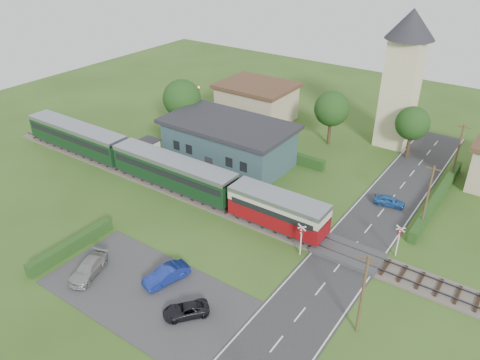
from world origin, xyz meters
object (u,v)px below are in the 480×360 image
Objects in this scene: crossing_signal_far at (399,237)px; station_building at (228,142)px; crossing_signal_near at (301,235)px; car_park_dark at (186,310)px; car_on_road at (389,201)px; equipment_hut at (149,149)px; car_park_silver at (88,268)px; pedestrian_near at (249,192)px; house_west at (257,101)px; car_park_blue at (166,275)px; train at (152,164)px; church_tower at (404,69)px; pedestrian_far at (166,162)px.

station_building is at bearing 164.37° from crossing_signal_far.
car_park_dark is (-3.56, -11.68, -1.57)m from crossing_signal_near.
car_on_road is (-3.44, 8.00, -1.55)m from crossing_signal_far.
equipment_hut reaches higher than car_park_silver.
equipment_hut reaches higher than pedestrian_near.
equipment_hut is 20.05m from house_west.
car_on_road is at bearing -129.30° from pedestrian_near.
car_park_blue reaches higher than car_park_dark.
car_park_blue is at bearing -42.44° from train.
house_west reaches higher than car_park_blue.
equipment_hut is 0.63× the size of car_park_blue.
crossing_signal_far is (28.60, -20.61, -0.65)m from house_west.
equipment_hut is 27.11m from car_park_dark.
car_park_blue is 14.56m from pedestrian_near.
pedestrian_far is (-19.53, -23.52, -8.97)m from church_tower.
car_park_silver is (7.15, -15.26, -1.46)m from train.
pedestrian_far is (0.47, -20.52, -1.54)m from house_west.
car_park_silver is (-17.25, -25.65, 0.12)m from car_on_road.
church_tower is at bearing 48.59° from station_building.
pedestrian_far is at bearing -11.71° from equipment_hut.
house_west is 37.81m from car_park_blue.
house_west reaches higher than pedestrian_far.
crossing_signal_far is (7.20, 4.80, 0.00)m from crossing_signal_near.
church_tower is at bearing 54.95° from car_park_silver.
crossing_signal_far reaches higher than equipment_hut.
station_building is 23.89m from church_tower.
train is 13.18× the size of crossing_signal_far.
pedestrian_near is (-8.83, 4.82, -0.89)m from crossing_signal_near.
crossing_signal_far is 27.24m from car_park_silver.
house_west is 3.30× the size of crossing_signal_far.
house_west is 3.38× the size of car_on_road.
crossing_signal_near is 1.02× the size of car_on_road.
station_building is at bearing 83.60° from car_on_road.
train reaches higher than crossing_signal_far.
train is at bearing 102.70° from car_on_road.
equipment_hut is 31.61m from crossing_signal_far.
house_west is (-0.75, 23.00, 0.61)m from train.
equipment_hut is 33.48m from church_tower.
car_park_blue is (13.96, -35.08, -2.04)m from house_west.
equipment_hut is at bearing 15.41° from pedestrian_near.
car_park_blue is at bearing -66.96° from station_building.
crossing_signal_far reaches higher than pedestrian_far.
church_tower reaches higher than station_building.
station_building reaches higher than crossing_signal_near.
car_park_blue is (-7.44, -9.67, -1.39)m from crossing_signal_near.
train is 33.33m from church_tower.
car_park_blue is at bearing -135.32° from crossing_signal_far.
church_tower reaches higher than car_park_silver.
station_building is at bearing 158.77° from car_park_dark.
car_park_blue is 6.84m from car_park_silver.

